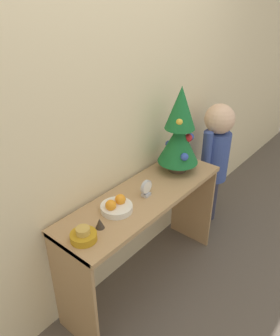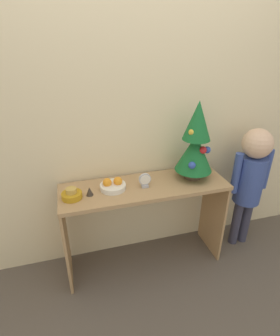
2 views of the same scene
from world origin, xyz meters
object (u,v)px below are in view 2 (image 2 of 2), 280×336
(fruit_bowl, at_px, (113,185))
(child_figure, at_px, (251,174))
(desk_clock, at_px, (145,180))
(singing_bowl, at_px, (72,195))
(figurine, at_px, (90,191))
(mini_tree, at_px, (196,143))

(fruit_bowl, xyz_separation_m, child_figure, (1.18, -0.03, -0.06))
(fruit_bowl, relative_size, desk_clock, 1.70)
(desk_clock, bearing_deg, singing_bowl, -179.14)
(figurine, bearing_deg, fruit_bowl, 13.09)
(desk_clock, distance_m, figurine, 0.41)
(singing_bowl, relative_size, desk_clock, 1.26)
(mini_tree, distance_m, figurine, 0.86)
(child_figure, bearing_deg, figurine, -179.44)
(mini_tree, xyz_separation_m, figurine, (-0.82, -0.04, -0.26))
(fruit_bowl, height_order, desk_clock, desk_clock)
(fruit_bowl, bearing_deg, desk_clock, -9.21)
(child_figure, bearing_deg, singing_bowl, -179.27)
(desk_clock, distance_m, child_figure, 0.95)
(mini_tree, relative_size, singing_bowl, 4.32)
(fruit_bowl, relative_size, singing_bowl, 1.35)
(fruit_bowl, bearing_deg, figurine, -166.91)
(mini_tree, relative_size, desk_clock, 5.46)
(singing_bowl, height_order, desk_clock, desk_clock)
(singing_bowl, distance_m, desk_clock, 0.53)
(desk_clock, xyz_separation_m, figurine, (-0.41, -0.00, -0.02))
(fruit_bowl, xyz_separation_m, figurine, (-0.17, -0.04, 0.00))
(fruit_bowl, bearing_deg, mini_tree, 0.27)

